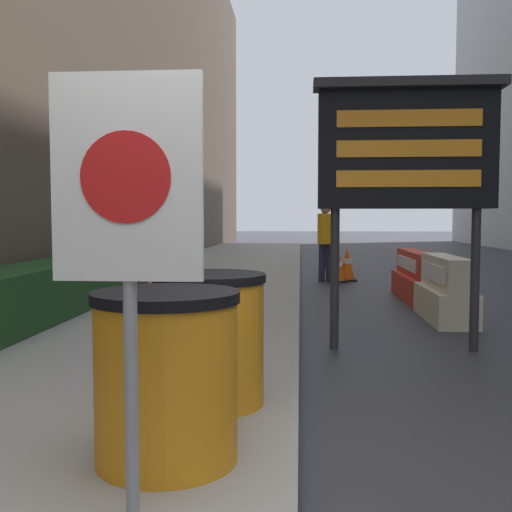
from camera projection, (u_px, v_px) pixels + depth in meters
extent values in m
cube|color=#1E421E|center=(21.00, 296.00, 7.35)|extent=(0.90, 7.87, 0.71)
cylinder|color=#4C3D2D|center=(139.00, 211.00, 11.89)|extent=(0.37, 0.37, 2.92)
cylinder|color=#4C3D2D|center=(121.00, 138.00, 12.21)|extent=(0.84, 1.08, 1.22)
cylinder|color=#4C3D2D|center=(156.00, 134.00, 11.09)|extent=(1.39, 1.31, 1.50)
cylinder|color=#4C3D2D|center=(134.00, 127.00, 12.37)|extent=(1.29, 0.66, 1.91)
cylinder|color=#4C3D2D|center=(117.00, 140.00, 11.21)|extent=(1.34, 0.65, 1.12)
cylinder|color=orange|center=(167.00, 382.00, 3.25)|extent=(0.77, 0.77, 0.87)
cylinder|color=black|center=(166.00, 297.00, 3.22)|extent=(0.80, 0.80, 0.06)
cylinder|color=orange|center=(210.00, 343.00, 4.25)|extent=(0.77, 0.77, 0.87)
cylinder|color=black|center=(209.00, 278.00, 4.22)|extent=(0.80, 0.80, 0.06)
cylinder|color=gray|center=(131.00, 354.00, 2.54)|extent=(0.06, 0.06, 1.49)
cube|color=white|center=(127.00, 177.00, 2.47)|extent=(0.63, 0.04, 0.86)
cylinder|color=red|center=(125.00, 177.00, 2.45)|extent=(0.38, 0.01, 0.38)
cylinder|color=#28282B|center=(335.00, 279.00, 6.64)|extent=(0.10, 0.10, 1.57)
cylinder|color=#28282B|center=(475.00, 280.00, 6.53)|extent=(0.10, 0.10, 1.57)
cube|color=black|center=(406.00, 150.00, 6.50)|extent=(1.90, 0.24, 1.28)
cube|color=#28282B|center=(409.00, 84.00, 6.38)|extent=(2.02, 0.34, 0.10)
cube|color=orange|center=(409.00, 118.00, 6.35)|extent=(1.52, 0.02, 0.18)
cube|color=orange|center=(408.00, 148.00, 6.37)|extent=(1.52, 0.02, 0.18)
cube|color=orange|center=(408.00, 179.00, 6.39)|extent=(1.52, 0.02, 0.18)
cube|color=beige|center=(445.00, 304.00, 8.51)|extent=(0.55, 1.73, 0.46)
cube|color=beige|center=(445.00, 272.00, 8.48)|extent=(0.33, 1.73, 0.46)
cube|color=white|center=(433.00, 272.00, 8.50)|extent=(0.02, 1.39, 0.23)
cube|color=red|center=(415.00, 287.00, 10.71)|extent=(0.51, 2.19, 0.43)
cube|color=red|center=(415.00, 263.00, 10.69)|extent=(0.31, 2.19, 0.43)
cube|color=white|center=(406.00, 263.00, 10.70)|extent=(0.02, 1.75, 0.22)
cube|color=black|center=(453.00, 295.00, 11.22)|extent=(0.40, 0.40, 0.04)
cone|color=#EA560F|center=(453.00, 276.00, 11.20)|extent=(0.32, 0.32, 0.67)
cylinder|color=white|center=(453.00, 274.00, 11.19)|extent=(0.18, 0.18, 0.09)
cube|color=black|center=(347.00, 280.00, 13.85)|extent=(0.45, 0.45, 0.04)
cone|color=#EA560F|center=(347.00, 263.00, 13.82)|extent=(0.36, 0.36, 0.76)
cylinder|color=white|center=(347.00, 261.00, 13.82)|extent=(0.20, 0.20, 0.11)
cube|color=black|center=(338.00, 281.00, 13.58)|extent=(0.40, 0.40, 0.04)
cone|color=#EA560F|center=(338.00, 266.00, 13.56)|extent=(0.32, 0.32, 0.67)
cylinder|color=white|center=(338.00, 264.00, 13.56)|extent=(0.18, 0.18, 0.09)
cylinder|color=#2D2D30|center=(324.00, 198.00, 17.11)|extent=(0.12, 0.12, 4.05)
cube|color=black|center=(325.00, 141.00, 16.85)|extent=(0.28, 0.28, 0.84)
sphere|color=red|center=(325.00, 130.00, 16.68)|extent=(0.15, 0.15, 0.15)
sphere|color=#392C06|center=(325.00, 140.00, 16.70)|extent=(0.15, 0.15, 0.15)
sphere|color=black|center=(325.00, 150.00, 16.72)|extent=(0.15, 0.15, 0.15)
cylinder|color=#23283D|center=(322.00, 263.00, 13.66)|extent=(0.14, 0.14, 0.87)
cylinder|color=#23283D|center=(329.00, 263.00, 13.65)|extent=(0.14, 0.14, 0.87)
cube|color=orange|center=(326.00, 229.00, 13.61)|extent=(0.36, 0.51, 0.69)
sphere|color=gray|center=(326.00, 208.00, 13.58)|extent=(0.24, 0.24, 0.24)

